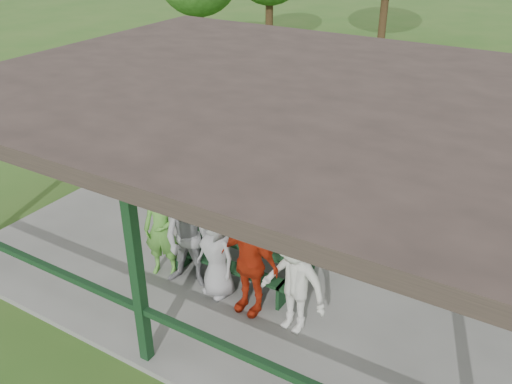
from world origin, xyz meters
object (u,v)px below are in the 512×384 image
Objects in this scene: contestant_white_fedora at (294,282)px; spectator_blue at (269,151)px; contestant_green at (162,229)px; contestant_grey_left at (189,240)px; contestant_grey_mid at (217,254)px; contestant_red at (249,263)px; picnic_table_near at (245,248)px; pickup_truck at (494,110)px; picnic_table_far at (294,202)px; spectator_grey at (387,189)px; spectator_lblue at (292,163)px; farm_trailer at (395,92)px.

contestant_white_fedora reaches higher than spectator_blue.
contestant_grey_left is (0.60, -0.02, -0.00)m from contestant_green.
contestant_grey_mid is 1.53m from contestant_white_fedora.
contestant_red reaches higher than contestant_grey_left.
contestant_red is at bearing -54.80° from picnic_table_near.
contestant_grey_left is (-0.62, -0.83, 0.44)m from picnic_table_near.
contestant_grey_mid is 0.27× the size of pickup_truck.
picnic_table_far is 1.91m from spectator_grey.
contestant_grey_left is 4.27m from spectator_grey.
picnic_table_near is 1.32× the size of contestant_white_fedora.
contestant_grey_left is 4.26m from spectator_blue.
spectator_lblue is (-1.26, 3.87, -0.10)m from contestant_red.
picnic_table_far is at bearing 115.09° from spectator_blue.
contestant_green is 11.10m from farm_trailer.
farm_trailer is at bearing -52.41° from spectator_grey.
contestant_grey_mid reaches higher than picnic_table_near.
spectator_grey is at bearing 78.22° from contestant_grey_mid.
picnic_table_near is 3.07m from spectator_lblue.
contestant_grey_mid is (0.56, 0.03, -0.11)m from contestant_grey_left.
spectator_blue is 0.45× the size of farm_trailer.
picnic_table_near and picnic_table_far have the same top height.
contestant_grey_left is at bearing -126.81° from picnic_table_near.
pickup_truck is (2.56, 9.52, 0.24)m from picnic_table_near.
contestant_green is 0.51× the size of farm_trailer.
spectator_blue is at bearing 122.06° from contestant_grey_mid.
contestant_white_fedora is 11.40m from farm_trailer.
contestant_grey_left is (-0.57, -2.83, 0.44)m from picnic_table_far.
pickup_truck is at bearing 74.95° from picnic_table_near.
contestant_grey_mid is (-0.01, -2.80, 0.33)m from picnic_table_far.
spectator_grey is at bearing 148.85° from spectator_blue.
pickup_truck is at bearing -77.01° from spectator_grey.
contestant_green is 1.05× the size of spectator_grey.
contestant_grey_mid is 10.65m from pickup_truck.
contestant_red is at bearing -168.29° from pickup_truck.
spectator_lblue reaches higher than picnic_table_near.
pickup_truck is at bearing -14.47° from farm_trailer.
picnic_table_near is 1.34× the size of contestant_green.
spectator_lblue is (-0.02, 3.82, -0.09)m from contestant_grey_left.
pickup_truck is (2.61, 7.52, 0.24)m from picnic_table_far.
spectator_grey is 6.79m from pickup_truck.
contestant_white_fedora is at bearing -32.72° from picnic_table_near.
spectator_grey is at bearing 165.63° from spectator_lblue.
contestant_white_fedora reaches higher than picnic_table_near.
spectator_grey reaches higher than pickup_truck.
spectator_grey reaches higher than picnic_table_far.
picnic_table_near is 9.86m from pickup_truck.
spectator_blue is at bearing 10.35° from spectator_grey.
picnic_table_far is 0.43× the size of pickup_truck.
contestant_green reaches higher than spectator_grey.
pickup_truck is at bearing 89.43° from contestant_grey_mid.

